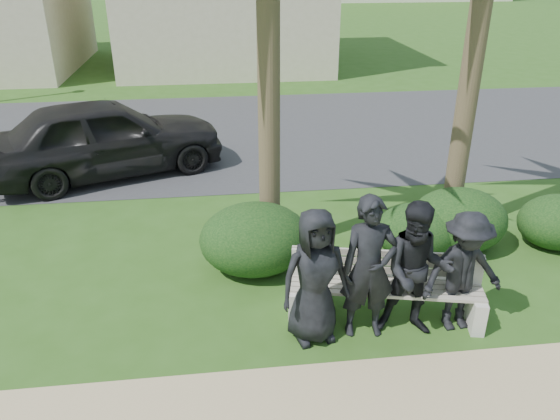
{
  "coord_description": "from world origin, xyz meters",
  "views": [
    {
      "loc": [
        -1.62,
        -5.87,
        4.35
      ],
      "look_at": [
        -0.77,
        1.0,
        1.05
      ],
      "focal_mm": 35.0,
      "sensor_mm": 36.0,
      "label": 1
    }
  ],
  "objects_px": {
    "man_c": "(417,271)",
    "man_d": "(463,272)",
    "man_b": "(369,268)",
    "man_a": "(315,277)",
    "car_a": "(106,137)",
    "park_bench": "(384,292)"
  },
  "relations": [
    {
      "from": "man_c",
      "to": "man_b",
      "type": "bearing_deg",
      "value": -172.05
    },
    {
      "from": "man_a",
      "to": "man_b",
      "type": "bearing_deg",
      "value": -9.26
    },
    {
      "from": "park_bench",
      "to": "car_a",
      "type": "relative_size",
      "value": 0.53
    },
    {
      "from": "man_d",
      "to": "park_bench",
      "type": "bearing_deg",
      "value": 155.78
    },
    {
      "from": "park_bench",
      "to": "man_a",
      "type": "bearing_deg",
      "value": -151.35
    },
    {
      "from": "man_b",
      "to": "car_a",
      "type": "bearing_deg",
      "value": 126.82
    },
    {
      "from": "man_b",
      "to": "man_a",
      "type": "bearing_deg",
      "value": -176.26
    },
    {
      "from": "park_bench",
      "to": "man_d",
      "type": "xyz_separation_m",
      "value": [
        0.87,
        -0.3,
        0.42
      ]
    },
    {
      "from": "man_b",
      "to": "car_a",
      "type": "height_order",
      "value": "man_b"
    },
    {
      "from": "man_a",
      "to": "man_d",
      "type": "height_order",
      "value": "man_a"
    },
    {
      "from": "man_a",
      "to": "car_a",
      "type": "relative_size",
      "value": 0.36
    },
    {
      "from": "man_c",
      "to": "man_d",
      "type": "distance_m",
      "value": 0.61
    },
    {
      "from": "park_bench",
      "to": "man_c",
      "type": "height_order",
      "value": "man_c"
    },
    {
      "from": "man_c",
      "to": "man_d",
      "type": "xyz_separation_m",
      "value": [
        0.6,
        0.02,
        -0.08
      ]
    },
    {
      "from": "man_c",
      "to": "car_a",
      "type": "relative_size",
      "value": 0.37
    },
    {
      "from": "man_d",
      "to": "car_a",
      "type": "relative_size",
      "value": 0.33
    },
    {
      "from": "park_bench",
      "to": "man_a",
      "type": "distance_m",
      "value": 1.12
    },
    {
      "from": "park_bench",
      "to": "man_d",
      "type": "distance_m",
      "value": 1.01
    },
    {
      "from": "man_b",
      "to": "car_a",
      "type": "relative_size",
      "value": 0.39
    },
    {
      "from": "park_bench",
      "to": "man_b",
      "type": "relative_size",
      "value": 1.38
    },
    {
      "from": "man_c",
      "to": "car_a",
      "type": "distance_m",
      "value": 7.53
    },
    {
      "from": "man_b",
      "to": "park_bench",
      "type": "bearing_deg",
      "value": 42.58
    }
  ]
}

